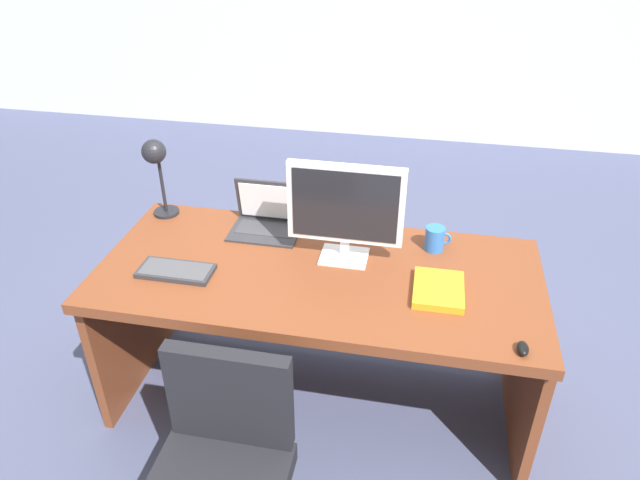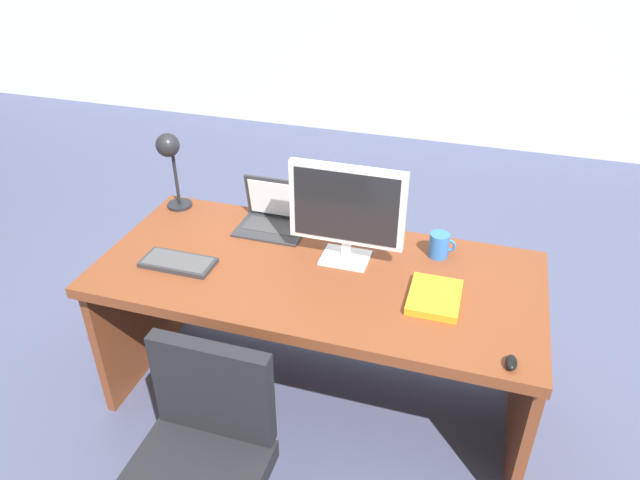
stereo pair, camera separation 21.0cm
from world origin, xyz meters
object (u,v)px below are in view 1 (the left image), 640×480
(keyboard, at_px, (176,271))
(desk, at_px, (320,299))
(book, at_px, (438,290))
(mouse, at_px, (523,348))
(coffee_mug, at_px, (435,239))
(desk_lamp, at_px, (156,162))
(laptop, at_px, (268,214))
(monitor, at_px, (345,208))

(keyboard, bearing_deg, desk, 17.56)
(desk, height_order, book, book)
(mouse, height_order, book, same)
(coffee_mug, bearing_deg, desk_lamp, 177.80)
(desk, xyz_separation_m, book, (0.49, -0.11, 0.20))
(laptop, distance_m, keyboard, 0.52)
(keyboard, bearing_deg, laptop, 58.23)
(mouse, distance_m, coffee_mug, 0.68)
(keyboard, distance_m, coffee_mug, 1.10)
(keyboard, height_order, coffee_mug, coffee_mug)
(keyboard, bearing_deg, book, 3.79)
(desk, bearing_deg, desk_lamp, 162.33)
(keyboard, height_order, book, book)
(monitor, height_order, laptop, monitor)
(laptop, distance_m, coffee_mug, 0.76)
(desk, distance_m, monitor, 0.44)
(laptop, xyz_separation_m, book, (0.79, -0.37, -0.05))
(monitor, xyz_separation_m, keyboard, (-0.66, -0.25, -0.23))
(desk_lamp, bearing_deg, monitor, -12.00)
(desk, xyz_separation_m, keyboard, (-0.57, -0.18, 0.20))
(mouse, height_order, coffee_mug, coffee_mug)
(desk_lamp, bearing_deg, keyboard, -60.82)
(desk, relative_size, desk_lamp, 4.69)
(desk_lamp, height_order, book, desk_lamp)
(laptop, height_order, keyboard, laptop)
(book, bearing_deg, desk, 167.46)
(desk, xyz_separation_m, monitor, (0.09, 0.07, 0.43))
(laptop, relative_size, coffee_mug, 2.75)
(book, distance_m, coffee_mug, 0.32)
(monitor, relative_size, coffee_mug, 4.21)
(laptop, height_order, mouse, laptop)
(keyboard, relative_size, mouse, 4.27)
(desk, height_order, laptop, laptop)
(desk_lamp, relative_size, coffee_mug, 3.43)
(monitor, distance_m, book, 0.49)
(desk, xyz_separation_m, desk_lamp, (-0.81, 0.26, 0.47))
(desk, xyz_separation_m, laptop, (-0.30, 0.26, 0.25))
(book, bearing_deg, desk_lamp, 164.24)
(desk_lamp, bearing_deg, laptop, -0.18)
(coffee_mug, bearing_deg, monitor, -159.08)
(desk, distance_m, coffee_mug, 0.56)
(monitor, relative_size, keyboard, 1.56)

